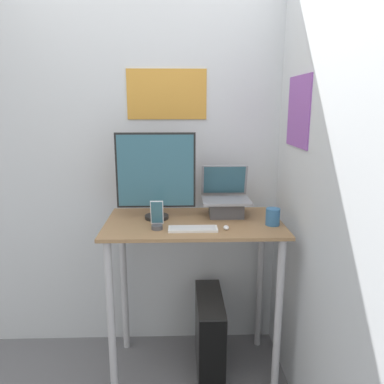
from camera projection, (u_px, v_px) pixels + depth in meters
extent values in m
cube|color=silver|center=(192.00, 164.00, 2.54)|extent=(6.00, 0.05, 2.60)
cube|color=gold|center=(167.00, 94.00, 2.41)|extent=(0.51, 0.01, 0.32)
cube|color=silver|center=(316.00, 185.00, 1.90)|extent=(0.05, 6.00, 2.60)
cube|color=purple|center=(298.00, 112.00, 2.08)|extent=(0.01, 0.38, 0.39)
cube|color=#936D47|center=(194.00, 223.00, 2.24)|extent=(1.05, 0.60, 0.02)
cylinder|color=#B7B7BC|center=(111.00, 324.00, 2.10)|extent=(0.04, 0.04, 1.00)
cylinder|color=#B7B7BC|center=(278.00, 321.00, 2.13)|extent=(0.04, 0.04, 1.00)
cylinder|color=#B7B7BC|center=(124.00, 283.00, 2.58)|extent=(0.04, 0.04, 1.00)
cylinder|color=#B7B7BC|center=(260.00, 281.00, 2.61)|extent=(0.04, 0.04, 1.00)
cube|color=#4C4C51|center=(226.00, 209.00, 2.32)|extent=(0.21, 0.14, 0.09)
cube|color=gray|center=(226.00, 201.00, 2.31)|extent=(0.29, 0.20, 0.02)
cube|color=gray|center=(224.00, 180.00, 2.41)|extent=(0.29, 0.06, 0.20)
cube|color=#336072|center=(224.00, 180.00, 2.40)|extent=(0.27, 0.05, 0.18)
cylinder|color=black|center=(157.00, 217.00, 2.29)|extent=(0.15, 0.15, 0.02)
cylinder|color=black|center=(157.00, 210.00, 2.28)|extent=(0.04, 0.04, 0.06)
cube|color=black|center=(156.00, 171.00, 2.23)|extent=(0.47, 0.01, 0.45)
cube|color=#336072|center=(156.00, 171.00, 2.22)|extent=(0.45, 0.01, 0.43)
cube|color=white|center=(193.00, 229.00, 2.08)|extent=(0.27, 0.10, 0.01)
cube|color=silver|center=(193.00, 227.00, 2.07)|extent=(0.25, 0.08, 0.00)
ellipsoid|color=white|center=(226.00, 228.00, 2.09)|extent=(0.03, 0.05, 0.02)
cylinder|color=#4C4C51|center=(157.00, 227.00, 2.09)|extent=(0.06, 0.06, 0.02)
cube|color=silver|center=(157.00, 212.00, 2.09)|extent=(0.07, 0.04, 0.14)
cube|color=#336072|center=(157.00, 213.00, 2.08)|extent=(0.06, 0.03, 0.13)
cube|color=black|center=(209.00, 334.00, 2.42)|extent=(0.16, 0.50, 0.51)
cube|color=black|center=(213.00, 360.00, 2.17)|extent=(0.16, 0.01, 0.48)
cylinder|color=#336699|center=(273.00, 217.00, 2.16)|extent=(0.08, 0.08, 0.10)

